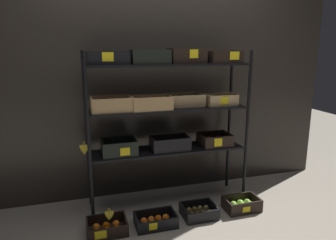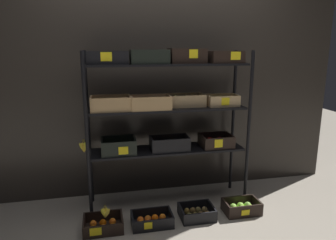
{
  "view_description": "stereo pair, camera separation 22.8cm",
  "coord_description": "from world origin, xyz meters",
  "px_view_note": "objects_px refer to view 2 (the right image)",
  "views": [
    {
      "loc": [
        -0.83,
        -2.81,
        1.54
      ],
      "look_at": [
        0.0,
        0.0,
        0.86
      ],
      "focal_mm": 33.46,
      "sensor_mm": 36.0,
      "label": 1
    },
    {
      "loc": [
        -0.61,
        -2.86,
        1.54
      ],
      "look_at": [
        0.0,
        0.0,
        0.86
      ],
      "focal_mm": 33.46,
      "sensor_mm": 36.0,
      "label": 2
    }
  ],
  "objects_px": {
    "crate_ground_tangerine": "(103,225)",
    "crate_ground_left_tangerine": "(152,221)",
    "crate_ground_apple_green": "(241,208)",
    "banana_bunch_loose": "(105,212)",
    "display_rack": "(167,105)",
    "crate_ground_kiwi": "(197,213)"
  },
  "relations": [
    {
      "from": "display_rack",
      "to": "crate_ground_left_tangerine",
      "type": "height_order",
      "value": "display_rack"
    },
    {
      "from": "display_rack",
      "to": "banana_bunch_loose",
      "type": "bearing_deg",
      "value": -150.28
    },
    {
      "from": "crate_ground_apple_green",
      "to": "banana_bunch_loose",
      "type": "relative_size",
      "value": 2.88
    },
    {
      "from": "crate_ground_kiwi",
      "to": "banana_bunch_loose",
      "type": "distance_m",
      "value": 0.84
    },
    {
      "from": "crate_ground_left_tangerine",
      "to": "crate_ground_kiwi",
      "type": "bearing_deg",
      "value": 4.65
    },
    {
      "from": "crate_ground_tangerine",
      "to": "banana_bunch_loose",
      "type": "height_order",
      "value": "banana_bunch_loose"
    },
    {
      "from": "crate_ground_apple_green",
      "to": "display_rack",
      "type": "bearing_deg",
      "value": 153.01
    },
    {
      "from": "crate_ground_apple_green",
      "to": "crate_ground_tangerine",
      "type": "bearing_deg",
      "value": -179.22
    },
    {
      "from": "crate_ground_tangerine",
      "to": "crate_ground_apple_green",
      "type": "relative_size",
      "value": 1.01
    },
    {
      "from": "display_rack",
      "to": "crate_ground_apple_green",
      "type": "distance_m",
      "value": 1.21
    },
    {
      "from": "crate_ground_apple_green",
      "to": "crate_ground_kiwi",
      "type": "bearing_deg",
      "value": 179.77
    },
    {
      "from": "crate_ground_left_tangerine",
      "to": "display_rack",
      "type": "bearing_deg",
      "value": 59.55
    },
    {
      "from": "crate_ground_kiwi",
      "to": "crate_ground_apple_green",
      "type": "bearing_deg",
      "value": -0.23
    },
    {
      "from": "crate_ground_tangerine",
      "to": "crate_ground_left_tangerine",
      "type": "height_order",
      "value": "crate_ground_tangerine"
    },
    {
      "from": "display_rack",
      "to": "crate_ground_tangerine",
      "type": "distance_m",
      "value": 1.22
    },
    {
      "from": "display_rack",
      "to": "crate_ground_kiwi",
      "type": "height_order",
      "value": "display_rack"
    },
    {
      "from": "crate_ground_left_tangerine",
      "to": "crate_ground_kiwi",
      "type": "xyz_separation_m",
      "value": [
        0.43,
        0.03,
        0.0
      ]
    },
    {
      "from": "display_rack",
      "to": "crate_ground_left_tangerine",
      "type": "distance_m",
      "value": 1.06
    },
    {
      "from": "crate_ground_kiwi",
      "to": "banana_bunch_loose",
      "type": "relative_size",
      "value": 2.67
    },
    {
      "from": "crate_ground_left_tangerine",
      "to": "crate_ground_apple_green",
      "type": "xyz_separation_m",
      "value": [
        0.87,
        0.03,
        0.01
      ]
    },
    {
      "from": "crate_ground_tangerine",
      "to": "banana_bunch_loose",
      "type": "xyz_separation_m",
      "value": [
        0.02,
        -0.0,
        0.12
      ]
    },
    {
      "from": "crate_ground_tangerine",
      "to": "crate_ground_apple_green",
      "type": "distance_m",
      "value": 1.3
    }
  ]
}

